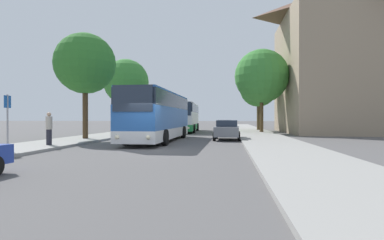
{
  "coord_description": "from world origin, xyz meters",
  "views": [
    {
      "loc": [
        4.05,
        -15.55,
        1.7
      ],
      "look_at": [
        0.63,
        13.04,
        1.5
      ],
      "focal_mm": 28.0,
      "sensor_mm": 36.0,
      "label": 1
    }
  ],
  "objects_px": {
    "parked_car_right_near": "(227,130)",
    "pedestrian_waiting_near": "(49,128)",
    "bus_stop_sign": "(8,116)",
    "tree_left_near": "(126,82)",
    "tree_right_near": "(258,88)",
    "bus_middle": "(186,117)",
    "bus_front": "(159,116)",
    "parked_car_right_far": "(225,125)",
    "tree_right_mid": "(262,76)",
    "tree_left_far": "(85,64)"
  },
  "relations": [
    {
      "from": "bus_stop_sign",
      "to": "tree_left_near",
      "type": "height_order",
      "value": "tree_left_near"
    },
    {
      "from": "bus_middle",
      "to": "tree_left_near",
      "type": "bearing_deg",
      "value": -135.76
    },
    {
      "from": "bus_front",
      "to": "bus_stop_sign",
      "type": "height_order",
      "value": "bus_front"
    },
    {
      "from": "bus_middle",
      "to": "tree_left_near",
      "type": "height_order",
      "value": "tree_left_near"
    },
    {
      "from": "bus_front",
      "to": "bus_middle",
      "type": "bearing_deg",
      "value": 91.35
    },
    {
      "from": "pedestrian_waiting_near",
      "to": "bus_middle",
      "type": "bearing_deg",
      "value": 85.13
    },
    {
      "from": "pedestrian_waiting_near",
      "to": "tree_left_far",
      "type": "xyz_separation_m",
      "value": [
        -0.51,
        5.45,
        4.69
      ]
    },
    {
      "from": "bus_stop_sign",
      "to": "tree_right_mid",
      "type": "bearing_deg",
      "value": 55.02
    },
    {
      "from": "parked_car_right_far",
      "to": "tree_left_far",
      "type": "height_order",
      "value": "tree_left_far"
    },
    {
      "from": "bus_front",
      "to": "bus_stop_sign",
      "type": "distance_m",
      "value": 9.9
    },
    {
      "from": "bus_stop_sign",
      "to": "bus_front",
      "type": "bearing_deg",
      "value": 55.59
    },
    {
      "from": "tree_left_near",
      "to": "bus_middle",
      "type": "bearing_deg",
      "value": 46.51
    },
    {
      "from": "bus_stop_sign",
      "to": "tree_left_far",
      "type": "bearing_deg",
      "value": 90.79
    },
    {
      "from": "tree_left_near",
      "to": "tree_left_far",
      "type": "relative_size",
      "value": 0.98
    },
    {
      "from": "bus_front",
      "to": "pedestrian_waiting_near",
      "type": "height_order",
      "value": "bus_front"
    },
    {
      "from": "parked_car_right_far",
      "to": "tree_right_mid",
      "type": "distance_m",
      "value": 8.7
    },
    {
      "from": "tree_left_near",
      "to": "parked_car_right_far",
      "type": "bearing_deg",
      "value": 39.36
    },
    {
      "from": "bus_stop_sign",
      "to": "tree_right_mid",
      "type": "relative_size",
      "value": 0.29
    },
    {
      "from": "bus_front",
      "to": "tree_right_near",
      "type": "height_order",
      "value": "tree_right_near"
    },
    {
      "from": "bus_stop_sign",
      "to": "pedestrian_waiting_near",
      "type": "bearing_deg",
      "value": 81.78
    },
    {
      "from": "bus_middle",
      "to": "parked_car_right_near",
      "type": "xyz_separation_m",
      "value": [
        5.1,
        -13.15,
        -1.04
      ]
    },
    {
      "from": "bus_middle",
      "to": "parked_car_right_near",
      "type": "bearing_deg",
      "value": -71.08
    },
    {
      "from": "parked_car_right_near",
      "to": "pedestrian_waiting_near",
      "type": "relative_size",
      "value": 2.12
    },
    {
      "from": "bus_stop_sign",
      "to": "tree_left_near",
      "type": "bearing_deg",
      "value": 90.3
    },
    {
      "from": "parked_car_right_near",
      "to": "parked_car_right_far",
      "type": "distance_m",
      "value": 15.77
    },
    {
      "from": "parked_car_right_near",
      "to": "tree_right_mid",
      "type": "relative_size",
      "value": 0.43
    },
    {
      "from": "pedestrian_waiting_near",
      "to": "parked_car_right_far",
      "type": "bearing_deg",
      "value": 75.94
    },
    {
      "from": "parked_car_right_far",
      "to": "pedestrian_waiting_near",
      "type": "bearing_deg",
      "value": 69.27
    },
    {
      "from": "tree_right_near",
      "to": "tree_left_far",
      "type": "bearing_deg",
      "value": -128.54
    },
    {
      "from": "bus_stop_sign",
      "to": "tree_left_near",
      "type": "distance_m",
      "value": 17.71
    },
    {
      "from": "parked_car_right_near",
      "to": "pedestrian_waiting_near",
      "type": "bearing_deg",
      "value": 37.39
    },
    {
      "from": "bus_middle",
      "to": "pedestrian_waiting_near",
      "type": "height_order",
      "value": "bus_middle"
    },
    {
      "from": "parked_car_right_far",
      "to": "pedestrian_waiting_near",
      "type": "height_order",
      "value": "pedestrian_waiting_near"
    },
    {
      "from": "bus_front",
      "to": "tree_left_far",
      "type": "relative_size",
      "value": 1.5
    },
    {
      "from": "parked_car_right_near",
      "to": "tree_right_near",
      "type": "relative_size",
      "value": 0.5
    },
    {
      "from": "parked_car_right_near",
      "to": "tree_left_near",
      "type": "bearing_deg",
      "value": -32.54
    },
    {
      "from": "bus_middle",
      "to": "tree_left_far",
      "type": "distance_m",
      "value": 16.46
    },
    {
      "from": "pedestrian_waiting_near",
      "to": "tree_left_near",
      "type": "height_order",
      "value": "tree_left_near"
    },
    {
      "from": "tree_right_mid",
      "to": "parked_car_right_far",
      "type": "bearing_deg",
      "value": 127.93
    },
    {
      "from": "bus_stop_sign",
      "to": "tree_left_far",
      "type": "relative_size",
      "value": 0.34
    },
    {
      "from": "tree_right_mid",
      "to": "bus_front",
      "type": "bearing_deg",
      "value": -125.34
    },
    {
      "from": "bus_stop_sign",
      "to": "pedestrian_waiting_near",
      "type": "height_order",
      "value": "bus_stop_sign"
    },
    {
      "from": "parked_car_right_near",
      "to": "tree_right_near",
      "type": "distance_m",
      "value": 17.81
    },
    {
      "from": "bus_front",
      "to": "parked_car_right_near",
      "type": "xyz_separation_m",
      "value": [
        4.97,
        1.85,
        -1.08
      ]
    },
    {
      "from": "bus_front",
      "to": "parked_car_right_far",
      "type": "height_order",
      "value": "bus_front"
    },
    {
      "from": "parked_car_right_far",
      "to": "parked_car_right_near",
      "type": "bearing_deg",
      "value": 93.61
    },
    {
      "from": "parked_car_right_far",
      "to": "tree_left_far",
      "type": "relative_size",
      "value": 0.54
    },
    {
      "from": "tree_right_mid",
      "to": "bus_stop_sign",
      "type": "bearing_deg",
      "value": -124.98
    },
    {
      "from": "bus_stop_sign",
      "to": "tree_right_near",
      "type": "height_order",
      "value": "tree_right_near"
    },
    {
      "from": "bus_middle",
      "to": "tree_right_mid",
      "type": "bearing_deg",
      "value": -18.99
    }
  ]
}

